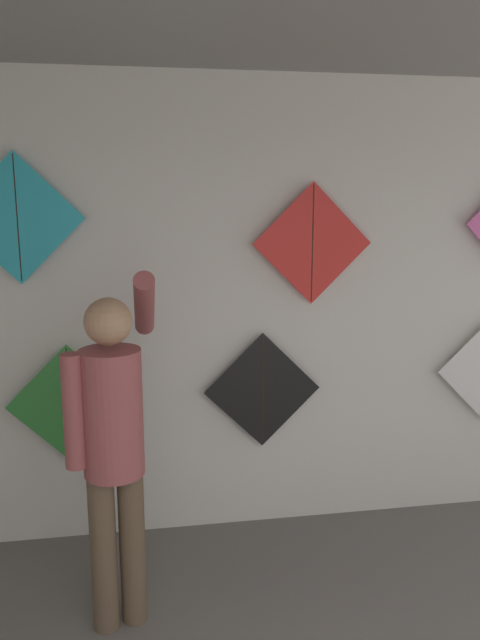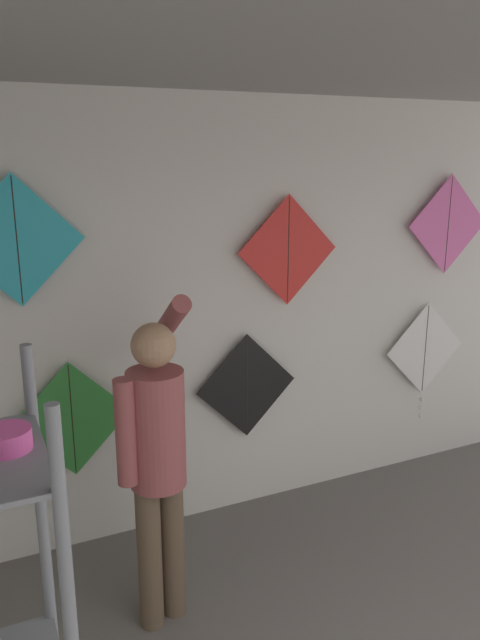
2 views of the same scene
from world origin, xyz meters
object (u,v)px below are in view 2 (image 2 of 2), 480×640
object	(u,v)px
kite_4	(288,250)
kite_2	(425,352)
shopkeeper	(157,449)
kite_0	(72,419)
kite_1	(247,386)
kite_3	(17,241)
kite_5	(448,225)

from	to	relation	value
kite_4	kite_2	bearing A→B (deg)	-0.03
shopkeeper	kite_0	size ratio (longest dim) A/B	2.42
kite_0	kite_1	xyz separation A→B (m)	(1.17, 0.00, 0.03)
kite_0	kite_1	distance (m)	1.17
kite_0	kite_2	size ratio (longest dim) A/B	0.78
kite_2	kite_0	bearing A→B (deg)	179.99
shopkeeper	kite_2	size ratio (longest dim) A/B	1.88
shopkeeper	kite_1	distance (m)	1.19
kite_1	kite_2	world-z (taller)	kite_2
kite_3	kite_5	size ratio (longest dim) A/B	1.00
kite_4	kite_5	size ratio (longest dim) A/B	1.00
kite_3	kite_5	world-z (taller)	kite_3
kite_4	kite_0	bearing A→B (deg)	180.00
kite_5	kite_4	bearing A→B (deg)	180.00
kite_0	kite_2	world-z (taller)	kite_2
kite_0	kite_5	xyz separation A→B (m)	(2.82, 0.00, 1.03)
kite_1	kite_2	size ratio (longest dim) A/B	0.78
shopkeeper	kite_4	size ratio (longest dim) A/B	2.42
kite_1	kite_3	size ratio (longest dim) A/B	1.00
shopkeeper	kite_1	world-z (taller)	shopkeeper
kite_0	kite_3	distance (m)	1.11
kite_1	kite_0	bearing A→B (deg)	180.00
kite_2	kite_1	bearing A→B (deg)	179.98
kite_3	kite_5	xyz separation A→B (m)	(3.04, 0.00, -0.06)
shopkeeper	kite_2	distance (m)	2.54
shopkeeper	kite_1	size ratio (longest dim) A/B	2.42
kite_1	kite_4	size ratio (longest dim) A/B	1.00
kite_2	kite_3	bearing A→B (deg)	179.99
kite_2	kite_5	size ratio (longest dim) A/B	1.28
kite_1	kite_4	bearing A→B (deg)	0.00
kite_1	kite_2	bearing A→B (deg)	-0.02
kite_1	kite_5	xyz separation A→B (m)	(1.65, 0.00, 1.01)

